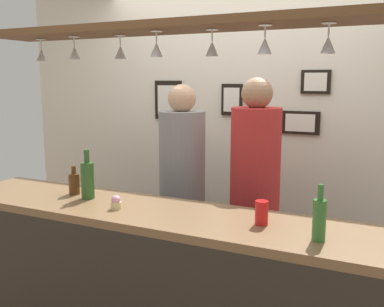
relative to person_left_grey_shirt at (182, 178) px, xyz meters
The scene contains 21 objects.
back_wall 0.74m from the person_left_grey_shirt, 69.57° to the left, with size 4.40×0.06×2.60m, color silver.
bar_counter 1.04m from the person_left_grey_shirt, 75.59° to the right, with size 2.70×0.55×1.05m.
overhead_glass_rack 1.26m from the person_left_grey_shirt, 71.83° to the right, with size 2.20×0.36×0.04m, color brown.
hanging_wineglass_far_left 1.28m from the person_left_grey_shirt, 132.11° to the right, with size 0.07×0.07×0.13m.
hanging_wineglass_left 1.20m from the person_left_grey_shirt, 113.29° to the right, with size 0.07×0.07×0.13m.
hanging_wineglass_center_left 1.12m from the person_left_grey_shirt, 93.35° to the right, with size 0.07×0.07×0.13m.
hanging_wineglass_center 1.21m from the person_left_grey_shirt, 72.19° to the right, with size 0.07×0.07×0.13m.
hanging_wineglass_center_right 1.26m from the person_left_grey_shirt, 53.58° to the right, with size 0.07×0.07×0.13m.
hanging_wineglass_right 1.45m from the person_left_grey_shirt, 43.78° to the right, with size 0.07×0.07×0.13m.
hanging_wineglass_far_right 1.60m from the person_left_grey_shirt, 34.14° to the right, with size 0.07×0.07×0.13m.
person_left_grey_shirt is the anchor object (origin of this frame).
person_middle_red_shirt 0.56m from the person_left_grey_shirt, ahead, with size 0.34×0.34×1.78m.
bottle_beer_green_import 1.44m from the person_left_grey_shirt, 37.98° to the right, with size 0.06×0.06×0.26m.
bottle_beer_brown_stubby 0.82m from the person_left_grey_shirt, 119.16° to the right, with size 0.07×0.07×0.18m.
bottle_champagne_green 0.81m from the person_left_grey_shirt, 108.88° to the right, with size 0.08×0.08×0.30m.
drink_can 1.14m from the person_left_grey_shirt, 42.98° to the right, with size 0.07×0.07×0.12m, color red.
cupcake 0.87m from the person_left_grey_shirt, 88.44° to the right, with size 0.06×0.06×0.08m.
picture_frame_caricature 0.93m from the person_left_grey_shirt, 126.15° to the left, with size 0.26×0.02×0.34m.
picture_frame_lower_pair 1.02m from the person_left_grey_shirt, 40.18° to the left, with size 0.30×0.02×0.18m.
picture_frame_crest 0.84m from the person_left_grey_shirt, 75.79° to the left, with size 0.18×0.02×0.26m.
picture_frame_upper_small 1.24m from the person_left_grey_shirt, 36.46° to the left, with size 0.22×0.02×0.18m.
Camera 1 is at (1.17, -2.35, 1.76)m, focal length 40.56 mm.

